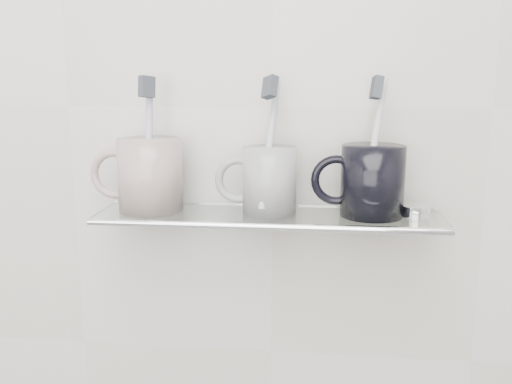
# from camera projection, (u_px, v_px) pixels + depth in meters

# --- Properties ---
(wall_back) EXTENTS (2.50, 0.00, 2.50)m
(wall_back) POSITION_uv_depth(u_px,v_px,m) (272.00, 107.00, 0.86)
(wall_back) COLOR beige
(wall_back) RESTS_ON ground
(shelf_glass) EXTENTS (0.50, 0.12, 0.01)m
(shelf_glass) POSITION_uv_depth(u_px,v_px,m) (269.00, 216.00, 0.83)
(shelf_glass) COLOR silver
(shelf_glass) RESTS_ON wall_back
(shelf_rail) EXTENTS (0.50, 0.01, 0.01)m
(shelf_rail) POSITION_uv_depth(u_px,v_px,m) (265.00, 227.00, 0.77)
(shelf_rail) COLOR silver
(shelf_rail) RESTS_ON shelf_glass
(bracket_left) EXTENTS (0.02, 0.03, 0.02)m
(bracket_left) POSITION_uv_depth(u_px,v_px,m) (139.00, 212.00, 0.90)
(bracket_left) COLOR silver
(bracket_left) RESTS_ON wall_back
(bracket_right) EXTENTS (0.02, 0.03, 0.02)m
(bracket_right) POSITION_uv_depth(u_px,v_px,m) (410.00, 219.00, 0.86)
(bracket_right) COLOR silver
(bracket_right) RESTS_ON wall_back
(mug_left) EXTENTS (0.12, 0.12, 0.11)m
(mug_left) POSITION_uv_depth(u_px,v_px,m) (150.00, 175.00, 0.84)
(mug_left) COLOR silver
(mug_left) RESTS_ON shelf_glass
(mug_left_handle) EXTENTS (0.08, 0.01, 0.08)m
(mug_left_handle) POSITION_uv_depth(u_px,v_px,m) (115.00, 174.00, 0.85)
(mug_left_handle) COLOR silver
(mug_left_handle) RESTS_ON mug_left
(toothbrush_left) EXTENTS (0.02, 0.04, 0.19)m
(toothbrush_left) POSITION_uv_depth(u_px,v_px,m) (149.00, 143.00, 0.83)
(toothbrush_left) COLOR #A1A1C8
(toothbrush_left) RESTS_ON mug_left
(bristles_left) EXTENTS (0.02, 0.03, 0.03)m
(bristles_left) POSITION_uv_depth(u_px,v_px,m) (147.00, 87.00, 0.81)
(bristles_left) COLOR #32373E
(bristles_left) RESTS_ON toothbrush_left
(mug_center) EXTENTS (0.08, 0.08, 0.10)m
(mug_center) POSITION_uv_depth(u_px,v_px,m) (269.00, 180.00, 0.82)
(mug_center) COLOR white
(mug_center) RESTS_ON shelf_glass
(mug_center_handle) EXTENTS (0.07, 0.01, 0.07)m
(mug_center_handle) POSITION_uv_depth(u_px,v_px,m) (239.00, 180.00, 0.83)
(mug_center_handle) COLOR white
(mug_center_handle) RESTS_ON mug_center
(toothbrush_center) EXTENTS (0.03, 0.09, 0.18)m
(toothbrush_center) POSITION_uv_depth(u_px,v_px,m) (270.00, 144.00, 0.81)
(toothbrush_center) COLOR #99A3B6
(toothbrush_center) RESTS_ON mug_center
(bristles_center) EXTENTS (0.03, 0.03, 0.04)m
(bristles_center) POSITION_uv_depth(u_px,v_px,m) (270.00, 87.00, 0.80)
(bristles_center) COLOR #32373E
(bristles_center) RESTS_ON toothbrush_center
(mug_right) EXTENTS (0.12, 0.12, 0.10)m
(mug_right) POSITION_uv_depth(u_px,v_px,m) (372.00, 181.00, 0.81)
(mug_right) COLOR black
(mug_right) RESTS_ON shelf_glass
(mug_right_handle) EXTENTS (0.07, 0.01, 0.07)m
(mug_right_handle) POSITION_uv_depth(u_px,v_px,m) (336.00, 180.00, 0.81)
(mug_right_handle) COLOR black
(mug_right_handle) RESTS_ON mug_right
(toothbrush_right) EXTENTS (0.04, 0.05, 0.19)m
(toothbrush_right) POSITION_uv_depth(u_px,v_px,m) (374.00, 146.00, 0.80)
(toothbrush_right) COLOR silver
(toothbrush_right) RESTS_ON mug_right
(bristles_right) EXTENTS (0.02, 0.03, 0.03)m
(bristles_right) POSITION_uv_depth(u_px,v_px,m) (377.00, 87.00, 0.78)
(bristles_right) COLOR #32373E
(bristles_right) RESTS_ON toothbrush_right
(chrome_cap) EXTENTS (0.04, 0.04, 0.02)m
(chrome_cap) POSITION_uv_depth(u_px,v_px,m) (416.00, 211.00, 0.81)
(chrome_cap) COLOR silver
(chrome_cap) RESTS_ON shelf_glass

